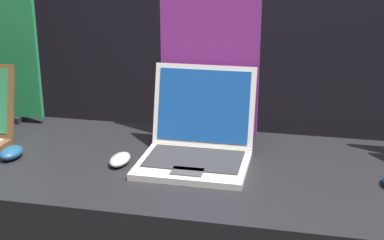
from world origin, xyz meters
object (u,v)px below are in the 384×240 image
Objects in this scene: mouse_front at (11,153)px; mouse_middle at (120,159)px; laptop_middle at (197,141)px; promo_stand_middle at (209,69)px.

mouse_middle is (0.36, 0.03, -0.00)m from mouse_front.
mouse_front is at bearing -168.86° from laptop_middle.
promo_stand_middle is at bearing 28.14° from mouse_front.
mouse_front is at bearing -151.86° from promo_stand_middle.
mouse_front is 0.72m from promo_stand_middle.
laptop_middle is 0.65× the size of promo_stand_middle.
promo_stand_middle is (0.60, 0.32, 0.24)m from mouse_front.
laptop_middle reaches higher than mouse_front.
mouse_front is 0.19× the size of promo_stand_middle.
promo_stand_middle is (0.23, 0.29, 0.24)m from mouse_middle.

